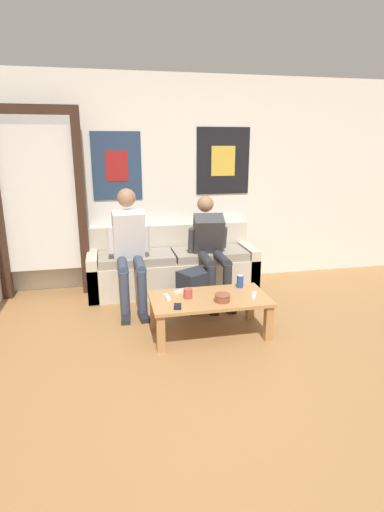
% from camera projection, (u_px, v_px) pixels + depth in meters
% --- Properties ---
extents(ground_plane, '(18.00, 18.00, 0.00)m').
position_uv_depth(ground_plane, '(241.00, 400.00, 2.82)').
color(ground_plane, '#9E7042').
extents(wall_back, '(10.00, 0.07, 2.55)m').
position_uv_depth(wall_back, '(175.00, 183.00, 4.98)').
color(wall_back, white).
rests_on(wall_back, ground_plane).
extents(door_frame, '(1.00, 0.10, 2.15)m').
position_uv_depth(door_frame, '(39.00, 194.00, 4.48)').
color(door_frame, '#382319').
rests_on(door_frame, ground_plane).
extents(couch, '(2.03, 0.67, 0.77)m').
position_uv_depth(couch, '(173.00, 267.00, 4.92)').
color(couch, beige).
rests_on(couch, ground_plane).
extents(coffee_table, '(1.10, 0.59, 0.37)m').
position_uv_depth(coffee_table, '(209.00, 303.00, 3.74)').
color(coffee_table, '#B27F4C').
rests_on(coffee_table, ground_plane).
extents(person_seated_adult, '(0.47, 0.87, 1.28)m').
position_uv_depth(person_seated_adult, '(129.00, 244.00, 4.36)').
color(person_seated_adult, '#384256').
rests_on(person_seated_adult, ground_plane).
extents(person_seated_teen, '(0.47, 0.94, 1.16)m').
position_uv_depth(person_seated_teen, '(210.00, 244.00, 4.59)').
color(person_seated_teen, '#2D2D33').
rests_on(person_seated_teen, ground_plane).
extents(backpack, '(0.43, 0.40, 0.43)m').
position_uv_depth(backpack, '(196.00, 291.00, 4.33)').
color(backpack, '#282D38').
rests_on(backpack, ground_plane).
extents(ceramic_bowl, '(0.15, 0.15, 0.07)m').
position_uv_depth(ceramic_bowl, '(222.00, 297.00, 3.61)').
color(ceramic_bowl, brown).
rests_on(ceramic_bowl, coffee_table).
extents(pillar_candle, '(0.08, 0.08, 0.11)m').
position_uv_depth(pillar_candle, '(188.00, 293.00, 3.69)').
color(pillar_candle, '#B24C42').
rests_on(pillar_candle, coffee_table).
extents(drink_can_blue, '(0.07, 0.07, 0.12)m').
position_uv_depth(drink_can_blue, '(240.00, 281.00, 3.96)').
color(drink_can_blue, '#28479E').
rests_on(drink_can_blue, coffee_table).
extents(game_controller_near_left, '(0.05, 0.15, 0.03)m').
position_uv_depth(game_controller_near_left, '(167.00, 297.00, 3.69)').
color(game_controller_near_left, white).
rests_on(game_controller_near_left, coffee_table).
extents(game_controller_near_right, '(0.09, 0.14, 0.03)m').
position_uv_depth(game_controller_near_right, '(254.00, 295.00, 3.74)').
color(game_controller_near_right, white).
rests_on(game_controller_near_right, coffee_table).
extents(game_controller_far_center, '(0.14, 0.11, 0.03)m').
position_uv_depth(game_controller_far_center, '(180.00, 291.00, 3.83)').
color(game_controller_far_center, white).
rests_on(game_controller_far_center, coffee_table).
extents(cell_phone, '(0.09, 0.15, 0.01)m').
position_uv_depth(cell_phone, '(178.00, 306.00, 3.50)').
color(cell_phone, black).
rests_on(cell_phone, coffee_table).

